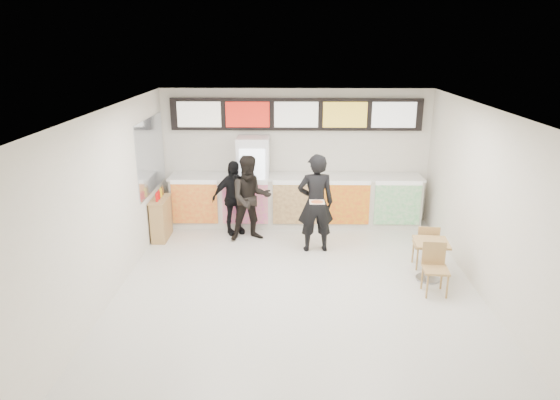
{
  "coord_description": "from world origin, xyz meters",
  "views": [
    {
      "loc": [
        -0.16,
        -7.53,
        3.99
      ],
      "look_at": [
        -0.31,
        1.2,
        1.19
      ],
      "focal_mm": 32.0,
      "sensor_mm": 36.0,
      "label": 1
    }
  ],
  "objects_px": {
    "customer_left": "(251,198)",
    "drinks_fridge": "(254,182)",
    "service_counter": "(296,200)",
    "customer_main": "(316,203)",
    "cafe_table": "(430,253)",
    "condiment_ledge": "(161,218)",
    "customer_mid": "(233,198)"
  },
  "relations": [
    {
      "from": "service_counter",
      "to": "drinks_fridge",
      "type": "xyz_separation_m",
      "value": [
        -0.93,
        0.02,
        0.43
      ]
    },
    {
      "from": "drinks_fridge",
      "to": "condiment_ledge",
      "type": "height_order",
      "value": "drinks_fridge"
    },
    {
      "from": "service_counter",
      "to": "customer_mid",
      "type": "distance_m",
      "value": 1.46
    },
    {
      "from": "customer_left",
      "to": "drinks_fridge",
      "type": "bearing_deg",
      "value": 74.89
    },
    {
      "from": "service_counter",
      "to": "drinks_fridge",
      "type": "distance_m",
      "value": 1.03
    },
    {
      "from": "service_counter",
      "to": "customer_left",
      "type": "bearing_deg",
      "value": -136.41
    },
    {
      "from": "condiment_ledge",
      "to": "customer_main",
      "type": "bearing_deg",
      "value": -10.05
    },
    {
      "from": "customer_left",
      "to": "condiment_ledge",
      "type": "distance_m",
      "value": 1.94
    },
    {
      "from": "customer_main",
      "to": "customer_mid",
      "type": "xyz_separation_m",
      "value": [
        -1.7,
        0.89,
        -0.18
      ]
    },
    {
      "from": "cafe_table",
      "to": "condiment_ledge",
      "type": "xyz_separation_m",
      "value": [
        -5.11,
        1.81,
        -0.05
      ]
    },
    {
      "from": "customer_left",
      "to": "condiment_ledge",
      "type": "height_order",
      "value": "customer_left"
    },
    {
      "from": "customer_mid",
      "to": "service_counter",
      "type": "bearing_deg",
      "value": -5.54
    },
    {
      "from": "cafe_table",
      "to": "drinks_fridge",
      "type": "bearing_deg",
      "value": 145.17
    },
    {
      "from": "cafe_table",
      "to": "service_counter",
      "type": "bearing_deg",
      "value": 135.6
    },
    {
      "from": "customer_main",
      "to": "cafe_table",
      "type": "bearing_deg",
      "value": 141.37
    },
    {
      "from": "drinks_fridge",
      "to": "cafe_table",
      "type": "distance_m",
      "value": 4.24
    },
    {
      "from": "customer_mid",
      "to": "condiment_ledge",
      "type": "height_order",
      "value": "customer_mid"
    },
    {
      "from": "service_counter",
      "to": "customer_left",
      "type": "xyz_separation_m",
      "value": [
        -0.94,
        -0.89,
        0.32
      ]
    },
    {
      "from": "customer_main",
      "to": "cafe_table",
      "type": "distance_m",
      "value": 2.35
    },
    {
      "from": "condiment_ledge",
      "to": "service_counter",
      "type": "bearing_deg",
      "value": 17.11
    },
    {
      "from": "service_counter",
      "to": "customer_main",
      "type": "relative_size",
      "value": 2.84
    },
    {
      "from": "customer_mid",
      "to": "cafe_table",
      "type": "height_order",
      "value": "customer_mid"
    },
    {
      "from": "customer_main",
      "to": "condiment_ledge",
      "type": "xyz_separation_m",
      "value": [
        -3.19,
        0.57,
        -0.53
      ]
    },
    {
      "from": "customer_left",
      "to": "condiment_ledge",
      "type": "relative_size",
      "value": 1.71
    },
    {
      "from": "customer_main",
      "to": "customer_mid",
      "type": "height_order",
      "value": "customer_main"
    },
    {
      "from": "service_counter",
      "to": "customer_mid",
      "type": "relative_size",
      "value": 3.47
    },
    {
      "from": "service_counter",
      "to": "customer_left",
      "type": "relative_size",
      "value": 3.1
    },
    {
      "from": "service_counter",
      "to": "customer_main",
      "type": "bearing_deg",
      "value": -75.55
    },
    {
      "from": "service_counter",
      "to": "customer_left",
      "type": "distance_m",
      "value": 1.33
    },
    {
      "from": "customer_main",
      "to": "customer_left",
      "type": "distance_m",
      "value": 1.42
    },
    {
      "from": "customer_mid",
      "to": "cafe_table",
      "type": "distance_m",
      "value": 4.22
    },
    {
      "from": "condiment_ledge",
      "to": "customer_left",
      "type": "bearing_deg",
      "value": -0.73
    }
  ]
}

